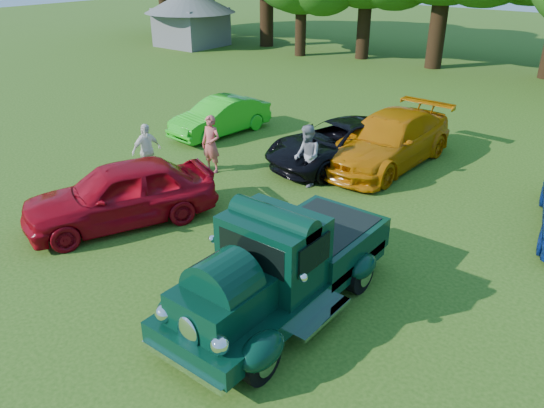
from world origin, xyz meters
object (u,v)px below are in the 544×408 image
Objects in this scene: red_convertible at (120,193)px; spectator_white at (147,151)px; hero_pickup at (281,268)px; spectator_grey at (307,156)px; back_car_lime at (220,117)px; back_car_black at (339,143)px; back_car_orange at (388,140)px; spectator_pink at (211,144)px; gazebo at (190,11)px.

red_convertible is 3.05m from spectator_white.
spectator_white is (-7.24, 2.76, -0.06)m from hero_pickup.
spectator_grey is at bearing 87.93° from red_convertible.
spectator_grey is (5.32, -1.98, 0.25)m from back_car_lime.
back_car_black is 2.07m from spectator_grey.
hero_pickup reaches higher than back_car_black.
back_car_orange reaches higher than red_convertible.
spectator_grey is (-3.02, 5.23, 0.02)m from hero_pickup.
back_car_orange is at bearing 90.17° from red_convertible.
hero_pickup is 1.05× the size of back_car_black.
back_car_orange is at bearing 112.78° from spectator_grey.
hero_pickup reaches higher than back_car_lime.
red_convertible is 2.60× the size of spectator_grey.
back_car_lime is (-2.97, 6.85, -0.14)m from red_convertible.
spectator_pink reaches higher than red_convertible.
back_car_orange is at bearing -36.84° from spectator_white.
spectator_pink is 1.08× the size of spectator_white.
red_convertible is 0.75× the size of gazebo.
gazebo is at bearing 153.02° from back_car_orange.
back_car_orange is 3.35× the size of spectator_white.
spectator_white is at bearing -136.15° from spectator_pink.
back_car_lime is 5.68m from spectator_grey.
hero_pickup is 2.94× the size of spectator_pink.
back_car_black is 24.74m from gazebo.
spectator_white is at bearing -107.21° from spectator_grey.
spectator_pink is (2.37, -2.94, 0.23)m from back_car_lime.
gazebo is (-21.91, 12.54, 1.58)m from back_car_orange.
back_car_orange is (3.43, 7.88, 0.01)m from red_convertible.
spectator_white is (-5.30, -5.48, 0.02)m from back_car_orange.
spectator_pink is (-4.03, -3.98, 0.09)m from back_car_orange.
back_car_black is 1.57m from back_car_orange.
back_car_black is at bearing 96.17° from red_convertible.
back_car_orange is 25.29m from gazebo.
hero_pickup is 3.16× the size of spectator_white.
back_car_black is 6.07m from spectator_white.
hero_pickup reaches higher than spectator_grey.
back_car_orange reaches higher than back_car_black.
back_car_orange is (-1.94, 8.24, -0.08)m from hero_pickup.
hero_pickup is at bearing 19.92° from red_convertible.
red_convertible is at bearing -135.01° from spectator_white.
gazebo is (-17.88, 16.52, 1.49)m from spectator_pink.
back_car_orange is at bearing 14.77° from back_car_lime.
back_car_lime is 2.22× the size of spectator_grey.
hero_pickup is 5.38m from red_convertible.
gazebo reaches higher than back_car_black.
back_car_lime is 5.16m from back_car_black.
spectator_pink is at bearing 144.49° from hero_pickup.
gazebo is (-15.50, 13.58, 1.73)m from back_car_lime.
red_convertible is 8.60m from back_car_orange.
back_car_lime is 2.42× the size of spectator_white.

